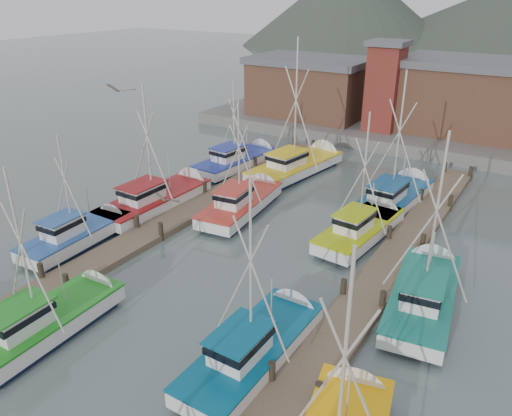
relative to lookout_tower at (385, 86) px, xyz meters
The scene contains 20 objects.
ground 33.52m from the lookout_tower, 86.53° to the right, with size 260.00×260.00×0.00m, color #4C5B5A.
dock_left 29.87m from the lookout_tower, 99.80° to the right, with size 2.30×46.00×1.50m.
dock_right 30.79m from the lookout_tower, 72.73° to the right, with size 2.30×46.00×1.50m.
quay 6.67m from the lookout_tower, 63.43° to the left, with size 44.00×16.00×1.20m, color slate.
shed_left 9.30m from the lookout_tower, 167.47° to the left, with size 12.72×8.48×6.20m.
shed_center 8.99m from the lookout_tower, 26.57° to the left, with size 14.84×9.54×6.90m.
lookout_tower is the anchor object (origin of this frame).
distant_hills 90.40m from the lookout_tower, 96.85° to the left, with size 175.00×140.00×42.00m.
boat_4 37.73m from the lookout_tower, 93.23° to the right, with size 3.49×8.39×8.78m.
boat_5 34.80m from the lookout_tower, 78.77° to the right, with size 3.58×8.43×9.02m.
boat_6 32.17m from the lookout_tower, 104.25° to the right, with size 3.07×7.76×7.50m.
boat_8 22.22m from the lookout_tower, 95.63° to the right, with size 3.60×8.91×8.46m.
boat_9 22.49m from the lookout_tower, 73.12° to the right, with size 3.44×8.41×8.68m.
boat_10 25.73m from the lookout_tower, 107.38° to the right, with size 3.95×9.60×9.55m.
boat_11 29.02m from the lookout_tower, 66.31° to the right, with size 3.88×9.08×9.69m.
boat_12 13.71m from the lookout_tower, 101.24° to the right, with size 4.68×10.51×11.88m.
boat_13 17.16m from the lookout_tower, 66.78° to the right, with size 4.13×9.58×10.40m.
boat_14 16.71m from the lookout_tower, 117.79° to the right, with size 3.61×9.13×8.15m.
gull_near 35.77m from the lookout_tower, 87.16° to the right, with size 1.55×0.65×0.24m.
gull_far 32.86m from the lookout_tower, 87.75° to the right, with size 1.55×0.66×0.24m.
Camera 1 is at (13.46, -15.01, 14.37)m, focal length 35.00 mm.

